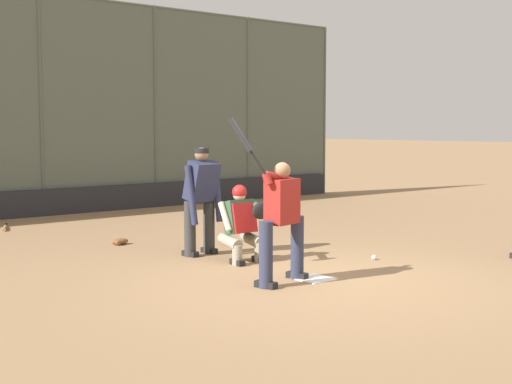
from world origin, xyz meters
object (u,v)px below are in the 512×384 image
batter_at_plate (281,218)px  spare_bat_near_backstop (5,228)px  umpire_home (201,198)px  baseball_loose (374,257)px  catcher_behind_plate (243,222)px  fielding_glove_on_dirt (120,242)px  spare_bat_by_padding (280,209)px

batter_at_plate → spare_bat_near_backstop: bearing=-95.5°
umpire_home → baseball_loose: 2.70m
catcher_behind_plate → umpire_home: umpire_home is taller
fielding_glove_on_dirt → spare_bat_near_backstop: bearing=-74.2°
batter_at_plate → umpire_home: batter_at_plate is taller
fielding_glove_on_dirt → batter_at_plate: bearing=92.0°
catcher_behind_plate → batter_at_plate: bearing=74.7°
fielding_glove_on_dirt → baseball_loose: 4.18m
spare_bat_near_backstop → fielding_glove_on_dirt: (-0.83, 2.94, 0.02)m
batter_at_plate → spare_bat_by_padding: (-5.13, -5.88, -0.78)m
spare_bat_near_backstop → batter_at_plate: bearing=30.8°
batter_at_plate → fielding_glove_on_dirt: bearing=-101.6°
spare_bat_near_backstop → baseball_loose: 7.17m
spare_bat_by_padding → baseball_loose: size_ratio=10.58×
catcher_behind_plate → spare_bat_by_padding: catcher_behind_plate is taller
umpire_home → spare_bat_near_backstop: (1.32, -4.58, -0.84)m
catcher_behind_plate → spare_bat_near_backstop: 5.63m
umpire_home → fielding_glove_on_dirt: umpire_home is taller
spare_bat_by_padding → batter_at_plate: bearing=-20.0°
umpire_home → spare_bat_near_backstop: umpire_home is taller
batter_at_plate → baseball_loose: bearing=174.9°
catcher_behind_plate → fielding_glove_on_dirt: size_ratio=3.83×
batter_at_plate → spare_bat_by_padding: bearing=-144.7°
spare_bat_by_padding → umpire_home: bearing=-31.5°
catcher_behind_plate → spare_bat_by_padding: 6.48m
batter_at_plate → spare_bat_by_padding: 7.85m
umpire_home → baseball_loose: size_ratio=21.93×
catcher_behind_plate → spare_bat_near_backstop: size_ratio=1.33×
batter_at_plate → catcher_behind_plate: batter_at_plate is taller
spare_bat_near_backstop → spare_bat_by_padding: same height
umpire_home → spare_bat_by_padding: umpire_home is taller
batter_at_plate → catcher_behind_plate: 1.49m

